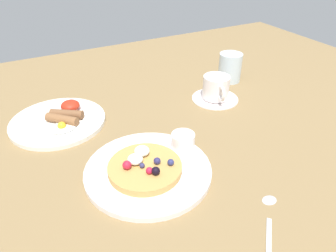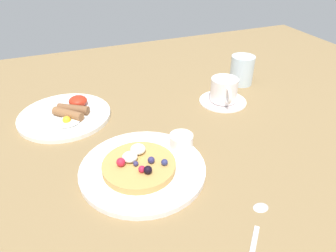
{
  "view_description": "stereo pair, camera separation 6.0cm",
  "coord_description": "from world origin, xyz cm",
  "px_view_note": "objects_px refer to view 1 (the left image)",
  "views": [
    {
      "loc": [
        -25.4,
        -49.04,
        41.96
      ],
      "look_at": [
        1.93,
        2.85,
        4.0
      ],
      "focal_mm": 33.46,
      "sensor_mm": 36.0,
      "label": 1
    },
    {
      "loc": [
        -19.94,
        -51.56,
        41.96
      ],
      "look_at": [
        1.93,
        2.85,
        4.0
      ],
      "focal_mm": 33.46,
      "sensor_mm": 36.0,
      "label": 2
    }
  ],
  "objects_px": {
    "syrup_ramekin": "(183,140)",
    "teaspoon": "(269,212)",
    "pancake_plate": "(148,171)",
    "coffee_saucer": "(215,98)",
    "water_glass": "(230,67)",
    "coffee_cup": "(216,87)",
    "breakfast_plate": "(58,122)"
  },
  "relations": [
    {
      "from": "coffee_saucer",
      "to": "teaspoon",
      "type": "relative_size",
      "value": 1.19
    },
    {
      "from": "teaspoon",
      "to": "water_glass",
      "type": "relative_size",
      "value": 1.25
    },
    {
      "from": "pancake_plate",
      "to": "syrup_ramekin",
      "type": "relative_size",
      "value": 4.96
    },
    {
      "from": "breakfast_plate",
      "to": "water_glass",
      "type": "bearing_deg",
      "value": 1.05
    },
    {
      "from": "coffee_saucer",
      "to": "teaspoon",
      "type": "distance_m",
      "value": 0.42
    },
    {
      "from": "coffee_saucer",
      "to": "pancake_plate",
      "type": "bearing_deg",
      "value": -146.68
    },
    {
      "from": "coffee_cup",
      "to": "teaspoon",
      "type": "height_order",
      "value": "coffee_cup"
    },
    {
      "from": "breakfast_plate",
      "to": "teaspoon",
      "type": "bearing_deg",
      "value": -60.58
    },
    {
      "from": "syrup_ramekin",
      "to": "water_glass",
      "type": "distance_m",
      "value": 0.4
    },
    {
      "from": "teaspoon",
      "to": "water_glass",
      "type": "xyz_separation_m",
      "value": [
        0.27,
        0.47,
        0.04
      ]
    },
    {
      "from": "pancake_plate",
      "to": "teaspoon",
      "type": "relative_size",
      "value": 2.31
    },
    {
      "from": "pancake_plate",
      "to": "coffee_cup",
      "type": "height_order",
      "value": "coffee_cup"
    },
    {
      "from": "water_glass",
      "to": "coffee_cup",
      "type": "bearing_deg",
      "value": -142.3
    },
    {
      "from": "coffee_saucer",
      "to": "coffee_cup",
      "type": "height_order",
      "value": "coffee_cup"
    },
    {
      "from": "syrup_ramekin",
      "to": "coffee_cup",
      "type": "bearing_deg",
      "value": 39.11
    },
    {
      "from": "coffee_saucer",
      "to": "breakfast_plate",
      "type": "bearing_deg",
      "value": 169.8
    },
    {
      "from": "syrup_ramekin",
      "to": "teaspoon",
      "type": "relative_size",
      "value": 0.47
    },
    {
      "from": "teaspoon",
      "to": "coffee_saucer",
      "type": "bearing_deg",
      "value": 67.81
    },
    {
      "from": "pancake_plate",
      "to": "water_glass",
      "type": "height_order",
      "value": "water_glass"
    },
    {
      "from": "coffee_cup",
      "to": "water_glass",
      "type": "bearing_deg",
      "value": 37.7
    },
    {
      "from": "coffee_cup",
      "to": "water_glass",
      "type": "xyz_separation_m",
      "value": [
        0.11,
        0.09,
        0.0
      ]
    },
    {
      "from": "syrup_ramekin",
      "to": "coffee_saucer",
      "type": "height_order",
      "value": "syrup_ramekin"
    },
    {
      "from": "syrup_ramekin",
      "to": "coffee_cup",
      "type": "xyz_separation_m",
      "value": [
        0.2,
        0.16,
        0.01
      ]
    },
    {
      "from": "teaspoon",
      "to": "pancake_plate",
      "type": "bearing_deg",
      "value": 126.23
    },
    {
      "from": "pancake_plate",
      "to": "coffee_saucer",
      "type": "relative_size",
      "value": 1.93
    },
    {
      "from": "coffee_saucer",
      "to": "coffee_cup",
      "type": "distance_m",
      "value": 0.04
    },
    {
      "from": "coffee_saucer",
      "to": "coffee_cup",
      "type": "relative_size",
      "value": 1.26
    },
    {
      "from": "syrup_ramekin",
      "to": "coffee_saucer",
      "type": "distance_m",
      "value": 0.26
    },
    {
      "from": "syrup_ramekin",
      "to": "breakfast_plate",
      "type": "height_order",
      "value": "syrup_ramekin"
    },
    {
      "from": "breakfast_plate",
      "to": "coffee_cup",
      "type": "xyz_separation_m",
      "value": [
        0.42,
        -0.08,
        0.03
      ]
    },
    {
      "from": "pancake_plate",
      "to": "water_glass",
      "type": "xyz_separation_m",
      "value": [
        0.41,
        0.28,
        0.04
      ]
    },
    {
      "from": "syrup_ramekin",
      "to": "coffee_cup",
      "type": "relative_size",
      "value": 0.49
    }
  ]
}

